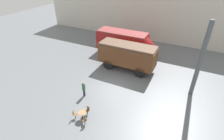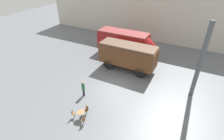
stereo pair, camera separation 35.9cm
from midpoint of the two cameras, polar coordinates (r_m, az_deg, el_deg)
ground_plane at (r=19.94m, az=0.78°, el=-5.70°), size 80.00×80.00×0.00m
backdrop_wall at (r=31.62m, az=14.48°, el=16.81°), size 44.00×0.15×9.00m
streamlined_locomotive at (r=26.54m, az=5.42°, el=9.20°), size 9.24×2.75×3.46m
passenger_coach_wooden at (r=22.35m, az=5.65°, el=5.07°), size 7.23×2.54×3.49m
cafe_table_near at (r=16.32m, az=-9.46°, el=-13.87°), size 0.73×0.73×0.78m
cafe_chair_0 at (r=16.72m, az=-7.67°, el=-12.61°), size 0.36×0.37×0.87m
cafe_chair_1 at (r=16.54m, az=-11.98°, el=-13.73°), size 0.39×0.38×0.87m
cafe_chair_2 at (r=15.87m, az=-8.66°, el=-15.78°), size 0.40×0.40×0.87m
visitor_person at (r=18.48m, az=-8.81°, el=-5.88°), size 0.34×0.34×1.75m
support_pillar at (r=18.81m, az=27.41°, el=2.35°), size 0.44×0.44×8.00m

